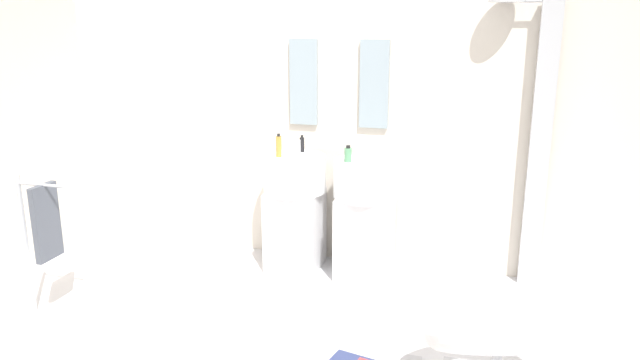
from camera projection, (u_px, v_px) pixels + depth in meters
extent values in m
cube|color=beige|center=(341.00, 100.00, 4.73)|extent=(4.80, 0.10, 2.60)
cube|color=white|center=(295.00, 229.00, 4.76)|extent=(0.40, 0.40, 0.63)
cylinder|color=white|center=(295.00, 173.00, 4.65)|extent=(0.48, 0.48, 0.28)
cylinder|color=#B7BABF|center=(300.00, 146.00, 4.72)|extent=(0.02, 0.02, 0.10)
cube|color=white|center=(365.00, 236.00, 4.62)|extent=(0.40, 0.40, 0.63)
cylinder|color=white|center=(366.00, 179.00, 4.50)|extent=(0.48, 0.48, 0.28)
cylinder|color=#B7BABF|center=(370.00, 150.00, 4.57)|extent=(0.02, 0.02, 0.10)
cube|color=#8C9EA8|center=(304.00, 82.00, 4.70)|extent=(0.22, 0.03, 0.66)
cube|color=#8C9EA8|center=(374.00, 84.00, 4.55)|extent=(0.22, 0.03, 0.66)
cube|color=#B7BABF|center=(539.00, 149.00, 4.29)|extent=(0.14, 0.08, 2.05)
cylinder|color=#B7BABF|center=(530.00, 1.00, 4.05)|extent=(0.30, 0.02, 0.02)
cylinder|color=#B7BABF|center=(507.00, 1.00, 4.06)|extent=(0.24, 0.24, 0.02)
torus|color=white|center=(500.00, 330.00, 3.06)|extent=(1.01, 1.01, 0.49)
cylinder|color=#B7BABF|center=(26.00, 245.00, 4.00)|extent=(0.03, 0.03, 0.95)
cylinder|color=#B7BABF|center=(42.00, 185.00, 3.84)|extent=(0.36, 0.02, 0.02)
cube|color=#4C515B|center=(46.00, 222.00, 3.90)|extent=(0.04, 0.22, 0.50)
cylinder|color=black|center=(302.00, 145.00, 4.72)|extent=(0.04, 0.04, 0.11)
cylinder|color=black|center=(302.00, 136.00, 4.71)|extent=(0.02, 0.02, 0.02)
cylinder|color=#59996B|center=(348.00, 155.00, 4.40)|extent=(0.05, 0.05, 0.10)
cylinder|color=black|center=(348.00, 147.00, 4.38)|extent=(0.03, 0.03, 0.02)
cylinder|color=#C68C38|center=(279.00, 147.00, 4.55)|extent=(0.04, 0.04, 0.16)
cylinder|color=black|center=(279.00, 135.00, 4.53)|extent=(0.02, 0.02, 0.02)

